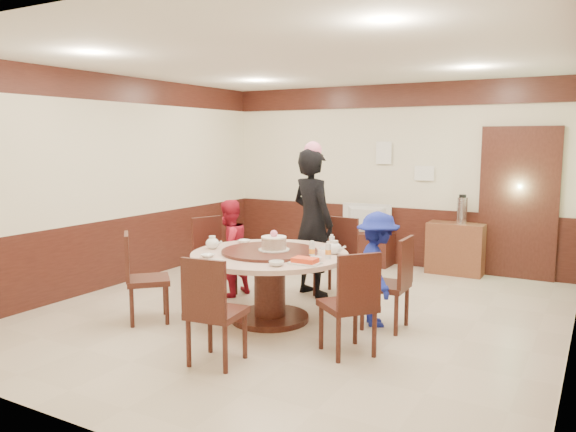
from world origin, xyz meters
The scene contains 30 objects.
room centered at (0.01, 0.01, 1.08)m, with size 6.00×6.04×2.84m.
banquet_table centered at (-0.14, -0.40, 0.53)m, with size 1.69×1.69×0.78m.
chair_0 centered at (1.05, -0.02, 0.30)m, with size 0.46×0.45×0.97m.
chair_1 centered at (0.04, 0.89, 0.30)m, with size 0.48×0.49×0.97m.
chair_2 centered at (-1.32, 0.18, 0.30)m, with size 0.58×0.57×0.97m.
chair_3 centered at (-1.29, -1.08, 0.30)m, with size 0.62×0.62×0.97m.
chair_4 centered at (0.06, -1.65, 0.30)m, with size 0.49×0.50×0.97m.
chair_5 centered at (0.99, -0.88, 0.30)m, with size 0.62×0.62×0.97m.
person_standing centered at (-0.22, 0.75, 0.92)m, with size 0.67×0.44×1.84m, color black.
person_red centered at (-1.10, 0.19, 0.61)m, with size 0.59×0.46×1.21m, color #AE172B.
person_blue centered at (0.92, 0.04, 0.60)m, with size 0.78×0.45×1.21m, color navy.
birthday_cake centered at (-0.10, -0.39, 0.86)m, with size 0.33×0.33×0.22m.
teapot_left centered at (-0.81, -0.53, 0.81)m, with size 0.17×0.15×0.13m, color white.
teapot_right centered at (0.49, -0.12, 0.81)m, with size 0.17×0.15×0.13m, color white.
bowl_0 centered at (-0.71, -0.05, 0.77)m, with size 0.14×0.14×0.03m, color white.
bowl_1 centered at (0.25, -0.92, 0.77)m, with size 0.15×0.15×0.05m, color white.
bowl_2 centered at (-0.57, -0.92, 0.77)m, with size 0.14×0.14×0.03m, color white.
bowl_3 centered at (0.47, -0.53, 0.77)m, with size 0.12×0.12×0.04m, color white.
saucer_near centered at (-0.39, -1.05, 0.76)m, with size 0.18×0.18×0.01m, color white.
saucer_far centered at (0.31, 0.10, 0.76)m, with size 0.18×0.18×0.01m, color white.
shrimp_platter centered at (0.45, -0.71, 0.78)m, with size 0.30×0.20×0.06m.
bottle_0 centered at (0.37, -0.42, 0.83)m, with size 0.06×0.06×0.16m, color silver.
bottle_1 centered at (0.54, -0.37, 0.83)m, with size 0.06×0.06×0.16m, color silver.
bottle_2 centered at (0.39, 0.02, 0.83)m, with size 0.06×0.06×0.16m, color silver.
tv_stand centered at (-0.30, 2.75, 0.25)m, with size 0.85×0.45×0.50m, color #3B1812.
television centered at (-0.30, 2.75, 0.73)m, with size 0.78×0.10×0.45m, color gray.
side_cabinet centered at (1.10, 2.78, 0.38)m, with size 0.80×0.40×0.75m, color brown.
thermos centered at (1.17, 2.78, 0.94)m, with size 0.15×0.15×0.38m, color silver.
notice_left centered at (-0.10, 2.96, 1.75)m, with size 0.25×0.00×0.35m, color white.
notice_right centered at (0.55, 2.96, 1.45)m, with size 0.30×0.00×0.22m, color white.
Camera 1 is at (2.94, -5.45, 1.95)m, focal length 35.00 mm.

